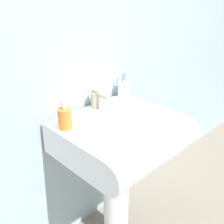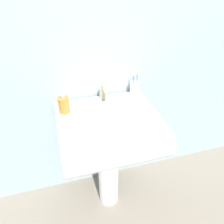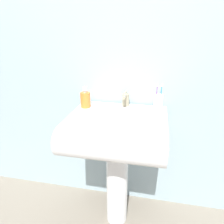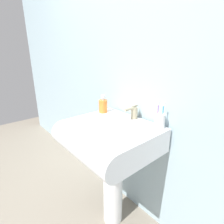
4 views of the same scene
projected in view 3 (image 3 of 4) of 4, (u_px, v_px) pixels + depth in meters
name	position (u px, v px, depth m)	size (l,w,h in m)	color
ground_plane	(117.00, 217.00, 1.73)	(6.00, 6.00, 0.00)	gray
wall_back	(126.00, 59.00, 1.55)	(5.00, 0.05, 2.40)	#9EB7C1
sink_pedestal	(117.00, 182.00, 1.60)	(0.16, 0.16, 0.70)	white
sink_basin	(116.00, 132.00, 1.38)	(0.63, 0.57, 0.17)	white
faucet	(126.00, 99.00, 1.55)	(0.05, 0.13, 0.11)	tan
toothbrush_cup	(158.00, 101.00, 1.51)	(0.07, 0.07, 0.18)	white
soap_bottle	(85.00, 99.00, 1.53)	(0.07, 0.07, 0.15)	orange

